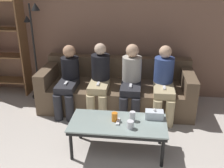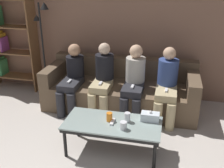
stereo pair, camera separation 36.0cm
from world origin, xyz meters
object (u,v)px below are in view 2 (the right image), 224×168
at_px(cup_near_left, 127,117).
at_px(game_remote, 113,122).
at_px(coffee_table, 113,125).
at_px(cup_near_right, 123,126).
at_px(seated_person_left_end, 73,77).
at_px(seated_person_mid_left, 103,78).
at_px(couch, 121,90).
at_px(seated_person_right_end, 167,83).
at_px(cup_far_center, 109,117).
at_px(tissue_box, 150,117).
at_px(bookshelf, 4,40).
at_px(seated_person_mid_right, 134,80).
at_px(standing_lamp, 43,40).

bearing_deg(cup_near_left, game_remote, -159.88).
distance_m(coffee_table, cup_near_right, 0.21).
bearing_deg(game_remote, seated_person_left_end, 131.43).
relative_size(cup_near_left, seated_person_mid_left, 0.11).
distance_m(couch, seated_person_left_end, 0.82).
bearing_deg(cup_near_left, seated_person_right_end, 65.85).
xyz_separation_m(couch, cup_far_center, (0.10, -1.22, 0.19)).
bearing_deg(coffee_table, seated_person_right_end, 59.60).
bearing_deg(seated_person_right_end, coffee_table, -120.40).
bearing_deg(tissue_box, bookshelf, 153.79).
xyz_separation_m(cup_near_left, tissue_box, (0.27, 0.09, -0.01)).
bearing_deg(seated_person_mid_right, seated_person_right_end, -0.97).
height_order(couch, cup_near_right, couch).
height_order(coffee_table, game_remote, game_remote).
xyz_separation_m(standing_lamp, seated_person_mid_right, (1.64, -0.39, -0.43)).
height_order(tissue_box, seated_person_left_end, seated_person_left_end).
bearing_deg(couch, cup_near_left, -75.24).
bearing_deg(bookshelf, standing_lamp, -9.26).
xyz_separation_m(cup_near_left, seated_person_right_end, (0.43, 0.95, 0.09)).
height_order(seated_person_left_end, seated_person_mid_right, seated_person_mid_right).
height_order(couch, bookshelf, bookshelf).
bearing_deg(couch, seated_person_mid_left, -138.39).
distance_m(cup_near_left, seated_person_mid_left, 1.11).
relative_size(coffee_table, standing_lamp, 0.71).
xyz_separation_m(seated_person_left_end, seated_person_right_end, (1.48, 0.01, 0.02)).
bearing_deg(coffee_table, standing_lamp, 137.60).
xyz_separation_m(seated_person_mid_left, seated_person_mid_right, (0.49, -0.00, 0.01)).
distance_m(bookshelf, seated_person_mid_right, 2.59).
bearing_deg(coffee_table, couch, 96.59).
relative_size(standing_lamp, seated_person_mid_left, 1.51).
distance_m(cup_far_center, bookshelf, 2.85).
bearing_deg(coffee_table, tissue_box, 19.11).
distance_m(standing_lamp, seated_person_right_end, 2.22).
bearing_deg(seated_person_mid_left, standing_lamp, 161.55).
relative_size(tissue_box, seated_person_mid_left, 0.20).
bearing_deg(standing_lamp, game_remote, -42.40).
distance_m(game_remote, seated_person_left_end, 1.34).
height_order(standing_lamp, seated_person_mid_left, standing_lamp).
xyz_separation_m(cup_near_left, cup_far_center, (-0.21, -0.04, -0.00)).
bearing_deg(coffee_table, cup_near_right, -36.74).
relative_size(cup_far_center, bookshelf, 0.06).
distance_m(cup_near_right, bookshelf, 3.09).
height_order(cup_near_left, seated_person_left_end, seated_person_left_end).
distance_m(standing_lamp, seated_person_mid_right, 1.74).
relative_size(couch, seated_person_left_end, 2.32).
relative_size(couch, cup_far_center, 22.01).
xyz_separation_m(tissue_box, seated_person_mid_right, (-0.33, 0.87, 0.10)).
xyz_separation_m(tissue_box, seated_person_right_end, (0.16, 0.86, 0.10)).
height_order(cup_far_center, game_remote, cup_far_center).
bearing_deg(bookshelf, couch, -7.73).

